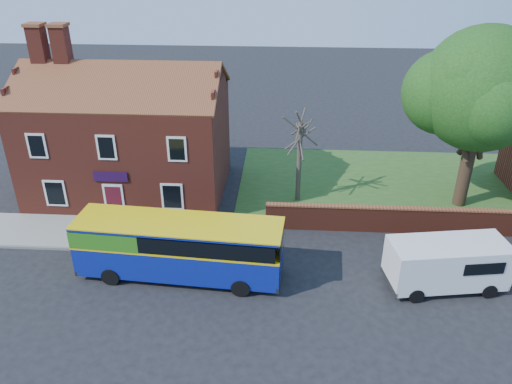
{
  "coord_description": "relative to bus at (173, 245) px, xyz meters",
  "views": [
    {
      "loc": [
        2.98,
        -17.89,
        15.21
      ],
      "look_at": [
        1.56,
        5.0,
        3.35
      ],
      "focal_mm": 35.0,
      "sensor_mm": 36.0,
      "label": 1
    }
  ],
  "objects": [
    {
      "name": "kerb",
      "position": [
        -4.68,
        1.8,
        -1.67
      ],
      "size": [
        18.0,
        0.15,
        0.14
      ],
      "primitive_type": "cube",
      "color": "slate",
      "rests_on": "ground"
    },
    {
      "name": "boundary_wall",
      "position": [
        15.32,
        4.8,
        -0.92
      ],
      "size": [
        22.0,
        0.38,
        1.6
      ],
      "color": "maroon",
      "rests_on": "ground"
    },
    {
      "name": "shop_building",
      "position": [
        -4.7,
        9.3,
        1.68
      ],
      "size": [
        12.3,
        8.13,
        10.5
      ],
      "color": "maroon",
      "rests_on": "ground"
    },
    {
      "name": "bare_tree",
      "position": [
        6.22,
        8.39,
        1.19
      ],
      "size": [
        2.14,
        2.55,
        5.71
      ],
      "color": "#4C4238",
      "rests_on": "ground"
    },
    {
      "name": "bus",
      "position": [
        0.0,
        0.0,
        0.0
      ],
      "size": [
        10.2,
        3.29,
        3.06
      ],
      "rotation": [
        0.0,
        0.0,
        -0.08
      ],
      "color": "navy",
      "rests_on": "ground"
    },
    {
      "name": "grass_strip",
      "position": [
        15.32,
        10.8,
        -1.72
      ],
      "size": [
        26.0,
        12.0,
        0.04
      ],
      "primitive_type": "cube",
      "color": "#426B28",
      "rests_on": "ground"
    },
    {
      "name": "large_tree",
      "position": [
        16.49,
        8.58,
        5.46
      ],
      "size": [
        9.02,
        7.13,
        11.0
      ],
      "color": "black",
      "rests_on": "ground"
    },
    {
      "name": "pavement",
      "position": [
        -4.68,
        3.55,
        -1.68
      ],
      "size": [
        18.0,
        3.5,
        0.12
      ],
      "primitive_type": "cube",
      "color": "gray",
      "rests_on": "ground"
    },
    {
      "name": "ground",
      "position": [
        2.32,
        -2.2,
        -1.74
      ],
      "size": [
        120.0,
        120.0,
        0.0
      ],
      "primitive_type": "plane",
      "color": "black",
      "rests_on": "ground"
    },
    {
      "name": "van_near",
      "position": [
        13.16,
        -0.1,
        -0.38
      ],
      "size": [
        5.8,
        3.05,
        2.43
      ],
      "rotation": [
        0.0,
        0.0,
        0.16
      ],
      "color": "white",
      "rests_on": "ground"
    }
  ]
}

